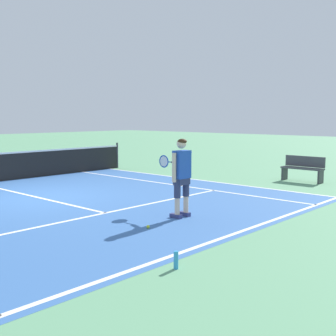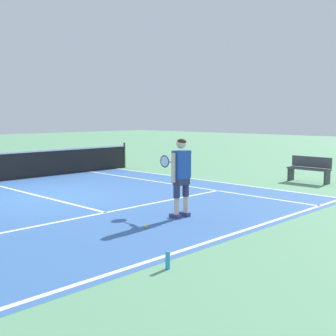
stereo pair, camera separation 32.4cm
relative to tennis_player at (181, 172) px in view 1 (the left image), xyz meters
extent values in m
plane|color=#609E70|center=(-0.87, 4.31, -0.99)|extent=(80.00, 80.00, 0.00)
cube|color=#3866A8|center=(-0.87, 3.14, -0.99)|extent=(10.98, 9.96, 0.00)
cube|color=white|center=(-0.87, -1.64, -0.99)|extent=(10.98, 0.10, 0.01)
cube|color=white|center=(-0.87, 1.52, -0.99)|extent=(8.23, 0.10, 0.01)
cube|color=white|center=(-0.87, 4.72, -0.99)|extent=(0.10, 6.40, 0.01)
cube|color=white|center=(3.25, 3.14, -0.99)|extent=(0.10, 9.56, 0.01)
cube|color=white|center=(4.62, 3.14, -0.99)|extent=(0.10, 9.56, 0.01)
cylinder|color=#333338|center=(5.07, 7.92, -0.45)|extent=(0.08, 0.08, 1.07)
cube|color=navy|center=(-0.15, 0.02, -0.94)|extent=(0.12, 0.28, 0.09)
cube|color=navy|center=(0.13, 0.01, -0.94)|extent=(0.12, 0.28, 0.09)
cylinder|color=beige|center=(-0.15, -0.02, -0.72)|extent=(0.11, 0.11, 0.36)
cylinder|color=#2D3351|center=(-0.15, -0.02, -0.33)|extent=(0.14, 0.14, 0.41)
cylinder|color=beige|center=(0.13, -0.03, -0.72)|extent=(0.11, 0.11, 0.36)
cylinder|color=#2D3351|center=(0.13, -0.03, -0.33)|extent=(0.14, 0.14, 0.41)
cube|color=#2D3351|center=(-0.01, -0.03, -0.17)|extent=(0.35, 0.21, 0.20)
cube|color=#234CAD|center=(-0.01, -0.03, 0.17)|extent=(0.39, 0.23, 0.60)
cylinder|color=beige|center=(-0.25, -0.02, 0.12)|extent=(0.09, 0.09, 0.62)
cylinder|color=#234CAD|center=(0.26, 0.05, 0.32)|extent=(0.10, 0.26, 0.29)
cylinder|color=beige|center=(0.31, 0.26, 0.18)|extent=(0.09, 0.29, 0.14)
sphere|color=beige|center=(-0.01, -0.02, 0.62)|extent=(0.21, 0.21, 0.21)
ellipsoid|color=#382314|center=(-0.01, -0.04, 0.67)|extent=(0.21, 0.21, 0.12)
cylinder|color=#232326|center=(0.33, 0.48, 0.15)|extent=(0.04, 0.20, 0.03)
cylinder|color=#1E479E|center=(0.33, 0.63, 0.15)|extent=(0.03, 0.10, 0.02)
torus|color=#1E479E|center=(0.34, 0.82, 0.15)|extent=(0.03, 0.30, 0.30)
cylinder|color=silver|center=(0.34, 0.82, 0.15)|extent=(0.01, 0.25, 0.25)
sphere|color=#CCE02D|center=(-1.17, -0.16, -0.96)|extent=(0.07, 0.07, 0.07)
cube|color=#47474C|center=(6.67, 0.38, -0.54)|extent=(0.40, 1.40, 0.05)
cube|color=#47474C|center=(6.85, 0.38, -0.32)|extent=(0.04, 1.40, 0.36)
cube|color=#38383D|center=(6.67, -0.26, -0.78)|extent=(0.36, 0.06, 0.42)
cube|color=#38383D|center=(6.67, 1.02, -0.78)|extent=(0.36, 0.06, 0.42)
cylinder|color=#3393D6|center=(-2.52, -2.07, -0.86)|extent=(0.07, 0.07, 0.26)
camera|label=1|loc=(-7.10, -6.10, 1.21)|focal=46.81mm
camera|label=2|loc=(-6.88, -6.33, 1.21)|focal=46.81mm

